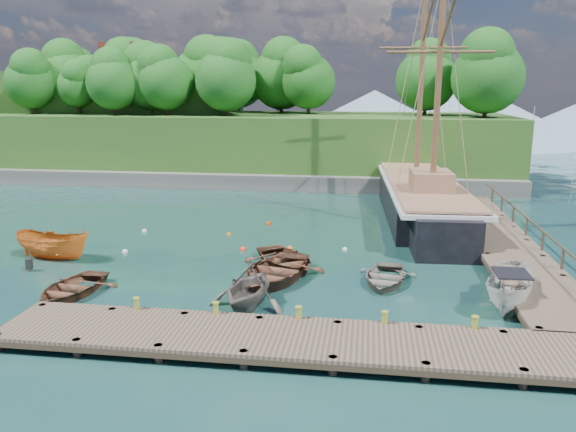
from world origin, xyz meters
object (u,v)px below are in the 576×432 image
object	(u,v)px
cabin_boat_white	(509,307)
schooner	(422,203)
rowboat_0	(71,295)
rowboat_2	(275,280)
rowboat_4	(285,266)
rowboat_1	(248,306)
rowboat_3	(385,283)
motorboat_orange	(55,259)

from	to	relation	value
cabin_boat_white	schooner	size ratio (longest dim) A/B	0.16
rowboat_0	rowboat_2	xyz separation A→B (m)	(8.22, 3.05, 0.00)
rowboat_2	rowboat_4	size ratio (longest dim) A/B	1.16
rowboat_1	cabin_boat_white	size ratio (longest dim) A/B	0.85
rowboat_2	rowboat_3	distance (m)	4.95
rowboat_2	cabin_boat_white	distance (m)	9.95
rowboat_3	rowboat_0	bearing A→B (deg)	-156.73
rowboat_3	rowboat_4	bearing A→B (deg)	168.72
rowboat_0	rowboat_1	world-z (taller)	rowboat_1
rowboat_1	rowboat_4	size ratio (longest dim) A/B	0.83
rowboat_1	cabin_boat_white	xyz separation A→B (m)	(10.31, 1.42, 0.00)
rowboat_1	rowboat_3	world-z (taller)	rowboat_1
rowboat_2	rowboat_4	distance (m)	2.07
rowboat_4	motorboat_orange	xyz separation A→B (m)	(-11.87, -0.49, 0.00)
rowboat_4	motorboat_orange	size ratio (longest dim) A/B	1.05
rowboat_3	schooner	world-z (taller)	schooner
motorboat_orange	rowboat_3	bearing A→B (deg)	-84.82
rowboat_2	cabin_boat_white	xyz separation A→B (m)	(9.78, -1.85, 0.00)
rowboat_4	cabin_boat_white	world-z (taller)	cabin_boat_white
rowboat_0	motorboat_orange	world-z (taller)	motorboat_orange
rowboat_3	schooner	size ratio (longest dim) A/B	0.14
schooner	rowboat_4	bearing A→B (deg)	-126.03
cabin_boat_white	schooner	distance (m)	15.49
rowboat_2	rowboat_4	xyz separation A→B (m)	(0.18, 2.06, 0.00)
rowboat_4	motorboat_orange	world-z (taller)	motorboat_orange
schooner	rowboat_2	bearing A→B (deg)	-122.39
rowboat_2	rowboat_3	size ratio (longest dim) A/B	1.36
rowboat_4	rowboat_3	bearing A→B (deg)	-55.03
rowboat_1	rowboat_2	bearing A→B (deg)	89.18
motorboat_orange	schooner	distance (m)	22.75
rowboat_1	rowboat_2	xyz separation A→B (m)	(0.53, 3.27, 0.00)
rowboat_2	rowboat_1	bearing A→B (deg)	-85.45
rowboat_1	motorboat_orange	distance (m)	12.17
rowboat_2	schooner	size ratio (longest dim) A/B	0.20
rowboat_4	schooner	size ratio (longest dim) A/B	0.17
motorboat_orange	rowboat_2	bearing A→B (deg)	-88.15
motorboat_orange	schooner	world-z (taller)	schooner
motorboat_orange	schooner	size ratio (longest dim) A/B	0.16
rowboat_3	cabin_boat_white	size ratio (longest dim) A/B	0.88
rowboat_0	cabin_boat_white	world-z (taller)	cabin_boat_white
rowboat_4	motorboat_orange	bearing A→B (deg)	147.55
motorboat_orange	cabin_boat_white	world-z (taller)	cabin_boat_white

